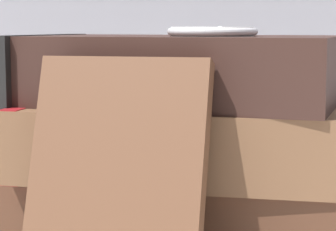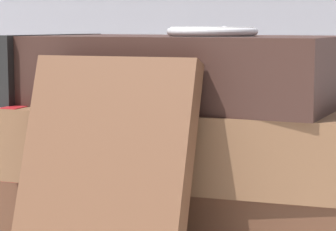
% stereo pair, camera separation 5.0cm
% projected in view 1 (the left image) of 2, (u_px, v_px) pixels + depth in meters
% --- Properties ---
extents(book_flat_bottom, '(0.25, 0.14, 0.05)m').
position_uv_depth(book_flat_bottom, '(172.00, 199.00, 0.49)').
color(book_flat_bottom, '#4C2D1E').
rests_on(book_flat_bottom, ground_plane).
extents(book_flat_middle, '(0.23, 0.13, 0.05)m').
position_uv_depth(book_flat_middle, '(190.00, 139.00, 0.47)').
color(book_flat_middle, brown).
rests_on(book_flat_middle, book_flat_bottom).
extents(book_flat_top, '(0.22, 0.14, 0.05)m').
position_uv_depth(book_flat_top, '(169.00, 70.00, 0.47)').
color(book_flat_top, '#331E19').
rests_on(book_flat_top, book_flat_middle).
extents(book_leaning_front, '(0.10, 0.06, 0.13)m').
position_uv_depth(book_leaning_front, '(117.00, 180.00, 0.39)').
color(book_leaning_front, brown).
rests_on(book_leaning_front, ground_plane).
extents(pocket_watch, '(0.06, 0.06, 0.01)m').
position_uv_depth(pocket_watch, '(216.00, 32.00, 0.45)').
color(pocket_watch, white).
rests_on(pocket_watch, book_flat_top).
extents(reading_glasses, '(0.10, 0.07, 0.00)m').
position_uv_depth(reading_glasses, '(140.00, 192.00, 0.60)').
color(reading_glasses, black).
rests_on(reading_glasses, ground_plane).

